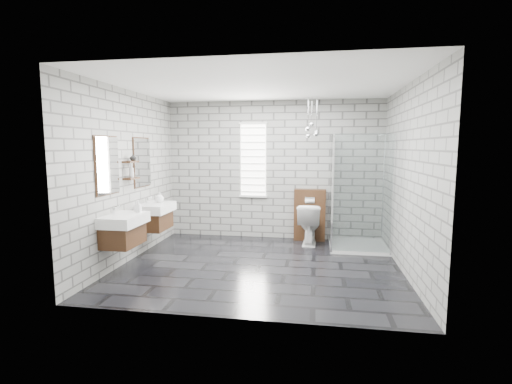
% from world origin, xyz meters
% --- Properties ---
extents(floor, '(4.20, 3.60, 0.02)m').
position_xyz_m(floor, '(0.00, 0.00, -0.01)').
color(floor, black).
rests_on(floor, ground).
extents(ceiling, '(4.20, 3.60, 0.02)m').
position_xyz_m(ceiling, '(0.00, 0.00, 2.71)').
color(ceiling, white).
rests_on(ceiling, wall_back).
extents(wall_back, '(4.20, 0.02, 2.70)m').
position_xyz_m(wall_back, '(0.00, 1.81, 1.35)').
color(wall_back, gray).
rests_on(wall_back, floor).
extents(wall_front, '(4.20, 0.02, 2.70)m').
position_xyz_m(wall_front, '(0.00, -1.81, 1.35)').
color(wall_front, gray).
rests_on(wall_front, floor).
extents(wall_left, '(0.02, 3.60, 2.70)m').
position_xyz_m(wall_left, '(-2.11, 0.00, 1.35)').
color(wall_left, gray).
rests_on(wall_left, floor).
extents(wall_right, '(0.02, 3.60, 2.70)m').
position_xyz_m(wall_right, '(2.11, 0.00, 1.35)').
color(wall_right, gray).
rests_on(wall_right, floor).
extents(vanity_left, '(0.47, 0.70, 1.57)m').
position_xyz_m(vanity_left, '(-1.91, -0.62, 0.76)').
color(vanity_left, '#3F2513').
rests_on(vanity_left, wall_left).
extents(vanity_right, '(0.47, 0.70, 1.57)m').
position_xyz_m(vanity_right, '(-1.91, 0.45, 0.76)').
color(vanity_right, '#3F2513').
rests_on(vanity_right, wall_left).
extents(shelf_lower, '(0.14, 0.30, 0.03)m').
position_xyz_m(shelf_lower, '(-2.03, -0.05, 1.32)').
color(shelf_lower, '#3F2513').
rests_on(shelf_lower, wall_left).
extents(shelf_upper, '(0.14, 0.30, 0.03)m').
position_xyz_m(shelf_upper, '(-2.03, -0.05, 1.58)').
color(shelf_upper, '#3F2513').
rests_on(shelf_upper, wall_left).
extents(window, '(0.56, 0.05, 1.48)m').
position_xyz_m(window, '(-0.40, 1.78, 1.55)').
color(window, white).
rests_on(window, wall_back).
extents(cistern_panel, '(0.60, 0.20, 1.00)m').
position_xyz_m(cistern_panel, '(0.72, 1.70, 0.50)').
color(cistern_panel, '#3F2513').
rests_on(cistern_panel, floor).
extents(flush_plate, '(0.18, 0.01, 0.12)m').
position_xyz_m(flush_plate, '(0.72, 1.60, 0.80)').
color(flush_plate, silver).
rests_on(flush_plate, cistern_panel).
extents(shower_enclosure, '(1.00, 1.00, 2.03)m').
position_xyz_m(shower_enclosure, '(1.50, 1.18, 0.50)').
color(shower_enclosure, white).
rests_on(shower_enclosure, floor).
extents(pendant_cluster, '(0.25, 0.22, 0.74)m').
position_xyz_m(pendant_cluster, '(0.74, 1.36, 2.10)').
color(pendant_cluster, silver).
rests_on(pendant_cluster, ceiling).
extents(toilet, '(0.45, 0.76, 0.76)m').
position_xyz_m(toilet, '(0.72, 1.45, 0.38)').
color(toilet, white).
rests_on(toilet, floor).
extents(soap_bottle_a, '(0.08, 0.08, 0.18)m').
position_xyz_m(soap_bottle_a, '(-1.77, -0.37, 0.94)').
color(soap_bottle_a, '#B2B2B2').
rests_on(soap_bottle_a, vanity_left).
extents(soap_bottle_b, '(0.19, 0.19, 0.18)m').
position_xyz_m(soap_bottle_b, '(-1.85, 0.58, 0.94)').
color(soap_bottle_b, '#B2B2B2').
rests_on(soap_bottle_b, vanity_right).
extents(soap_bottle_c, '(0.09, 0.09, 0.21)m').
position_xyz_m(soap_bottle_c, '(-2.02, -0.06, 1.44)').
color(soap_bottle_c, '#B2B2B2').
rests_on(soap_bottle_c, shelf_lower).
extents(vase, '(0.11, 0.11, 0.11)m').
position_xyz_m(vase, '(-2.02, 0.01, 1.65)').
color(vase, '#B2B2B2').
rests_on(vase, shelf_upper).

